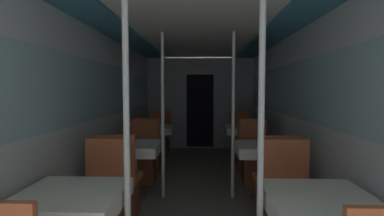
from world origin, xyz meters
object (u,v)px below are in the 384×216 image
object	(u,v)px
chair_left_far_0	(103,212)
dining_table_right_2	(244,132)
dining_table_left_2	(155,131)
dining_table_right_1	(263,152)
chair_right_near_2	(249,155)
support_pole_left_0	(127,140)
chair_left_near_2	(149,155)
chair_right_far_1	(255,164)
chair_left_near_1	(120,191)
chair_right_far_2	(240,142)
support_pole_right_1	(233,116)
chair_right_near_1	(275,193)
dining_table_right_0	(319,210)
chair_left_far_2	(160,142)
chair_right_far_0	(290,215)
chair_left_far_1	(143,163)
support_pole_right_0	(261,141)
dining_table_left_0	(71,206)
dining_table_left_1	(133,151)
support_pole_left_1	(163,116)

from	to	relation	value
chair_left_far_0	dining_table_right_2	distance (m)	3.50
dining_table_left_2	dining_table_right_2	bearing A→B (deg)	0.00
dining_table_right_1	dining_table_right_2	xyz separation A→B (m)	(0.00, 1.84, 0.00)
chair_right_near_2	support_pole_left_0	bearing A→B (deg)	-113.20
support_pole_left_0	dining_table_right_2	distance (m)	3.93
chair_left_near_2	chair_right_far_1	xyz separation A→B (m)	(1.70, -0.57, 0.00)
chair_left_near_2	chair_left_near_1	bearing A→B (deg)	-90.00
chair_right_far_1	chair_right_far_2	xyz separation A→B (m)	(0.00, 1.84, 0.00)
chair_left_far_0	dining_table_right_1	world-z (taller)	chair_left_far_0
dining_table_left_2	support_pole_right_1	distance (m)	2.30
dining_table_right_1	chair_right_near_1	world-z (taller)	chair_right_near_1
dining_table_right_0	chair_left_far_2	bearing A→B (deg)	111.48
dining_table_right_1	chair_right_near_2	size ratio (longest dim) A/B	0.75
chair_right_far_0	chair_right_near_2	xyz separation A→B (m)	(0.00, 2.40, 0.00)
dining_table_right_0	chair_right_far_1	bearing A→B (deg)	90.00
chair_left_near_2	dining_table_right_0	size ratio (longest dim) A/B	1.33
chair_left_near_2	chair_right_near_1	distance (m)	2.50
chair_left_far_1	chair_right_far_2	bearing A→B (deg)	-132.71
dining_table_right_2	chair_right_far_2	world-z (taller)	chair_right_far_2
chair_left_far_0	chair_left_far_2	size ratio (longest dim) A/B	1.00
chair_left_near_2	chair_right_near_2	xyz separation A→B (m)	(1.70, 0.00, 0.00)
chair_left_far_2	chair_right_far_0	world-z (taller)	same
chair_right_near_2	chair_right_far_1	bearing A→B (deg)	-90.00
support_pole_right_1	support_pole_right_0	bearing A→B (deg)	-90.00
dining_table_left_0	chair_left_far_0	world-z (taller)	chair_left_far_0
support_pole_right_0	dining_table_right_1	world-z (taller)	support_pole_right_0
chair_left_near_2	chair_left_far_2	bearing A→B (deg)	90.00
dining_table_left_1	support_pole_left_1	size ratio (longest dim) A/B	0.33
dining_table_left_0	chair_right_far_1	size ratio (longest dim) A/B	0.75
chair_right_far_0	support_pole_right_0	world-z (taller)	support_pole_right_0
support_pole_left_1	chair_left_near_2	xyz separation A→B (m)	(-0.39, 1.20, -0.78)
dining_table_left_2	chair_right_far_2	world-z (taller)	chair_right_far_2
chair_left_near_1	support_pole_right_0	distance (m)	1.94
dining_table_right_2	chair_right_near_2	size ratio (longest dim) A/B	0.75
support_pole_right_0	dining_table_right_2	distance (m)	3.73
dining_table_right_1	dining_table_right_2	size ratio (longest dim) A/B	1.00
chair_right_near_1	chair_right_far_1	world-z (taller)	same
chair_right_far_1	chair_right_near_2	distance (m)	0.57
dining_table_right_0	chair_right_far_2	distance (m)	4.32
chair_right_far_0	support_pole_right_1	size ratio (longest dim) A/B	0.44
chair_left_near_1	chair_left_near_2	size ratio (longest dim) A/B	1.00
dining_table_left_2	chair_left_near_2	world-z (taller)	chair_left_near_2
support_pole_left_1	chair_left_far_2	xyz separation A→B (m)	(-0.39, 2.48, -0.78)
support_pole_left_1	chair_right_far_1	world-z (taller)	support_pole_left_1
support_pole_left_0	chair_left_near_1	world-z (taller)	support_pole_left_0
chair_right_near_1	dining_table_left_1	bearing A→B (deg)	159.44
chair_left_far_1	dining_table_left_2	distance (m)	1.24
chair_right_far_2	dining_table_left_2	bearing A→B (deg)	20.56
chair_left_far_2	chair_right_near_2	world-z (taller)	same
support_pole_left_0	dining_table_left_2	size ratio (longest dim) A/B	3.03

